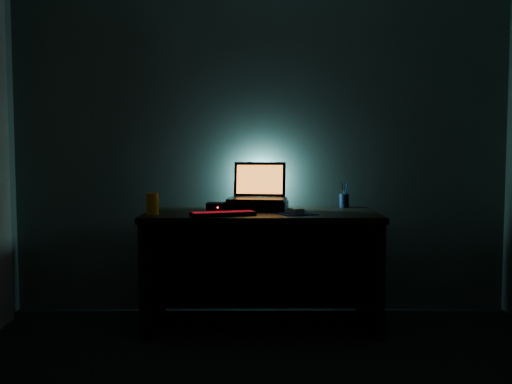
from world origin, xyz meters
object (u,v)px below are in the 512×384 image
pen_cup (344,201)px  router (219,207)px  laptop (258,191)px  mouse (296,211)px  juice_glass (152,204)px  keyboard (223,214)px

pen_cup → router: bearing=-166.0°
laptop → mouse: 0.42m
juice_glass → router: (0.40, 0.24, -0.04)m
mouse → router: router is taller
mouse → juice_glass: juice_glass is taller
juice_glass → mouse: bearing=1.3°
laptop → router: bearing=-148.6°
laptop → mouse: (0.23, -0.33, -0.10)m
keyboard → router: 0.30m
mouse → juice_glass: 0.90m
laptop → router: laptop is taller
keyboard → mouse: (0.45, 0.08, 0.01)m
juice_glass → laptop: bearing=28.1°
mouse → router: (-0.50, 0.22, 0.01)m
juice_glass → router: 0.47m
keyboard → router: (-0.04, 0.30, 0.01)m
juice_glass → keyboard: bearing=-7.3°
laptop → pen_cup: size_ratio=4.35×
laptop → keyboard: bearing=-110.0°
laptop → juice_glass: laptop is taller
mouse → pen_cup: 0.57m
mouse → router: 0.54m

